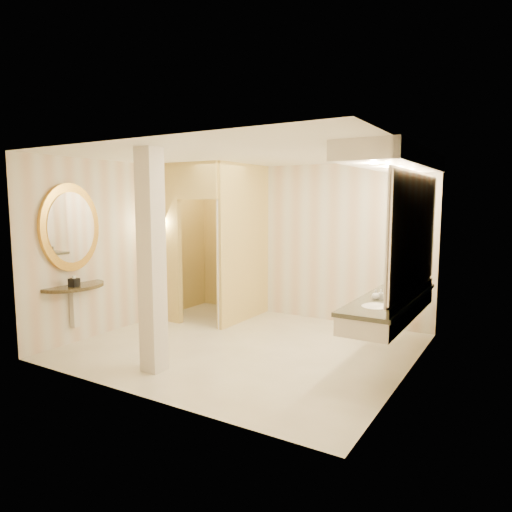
% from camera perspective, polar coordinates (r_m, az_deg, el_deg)
% --- Properties ---
extents(floor, '(4.50, 4.50, 0.00)m').
position_cam_1_polar(floor, '(6.68, -1.48, -11.21)').
color(floor, white).
rests_on(floor, ground).
extents(ceiling, '(4.50, 4.50, 0.00)m').
position_cam_1_polar(ceiling, '(6.38, -1.56, 12.51)').
color(ceiling, white).
rests_on(ceiling, wall_back).
extents(wall_back, '(4.50, 0.02, 2.70)m').
position_cam_1_polar(wall_back, '(8.14, 6.11, 1.75)').
color(wall_back, beige).
rests_on(wall_back, floor).
extents(wall_front, '(4.50, 0.02, 2.70)m').
position_cam_1_polar(wall_front, '(4.84, -14.41, -1.94)').
color(wall_front, beige).
rests_on(wall_front, floor).
extents(wall_left, '(0.02, 4.00, 2.70)m').
position_cam_1_polar(wall_left, '(7.83, -15.52, 1.33)').
color(wall_left, beige).
rests_on(wall_left, floor).
extents(wall_right, '(0.02, 4.00, 2.70)m').
position_cam_1_polar(wall_right, '(5.52, 18.55, -1.02)').
color(wall_right, beige).
rests_on(wall_right, floor).
extents(toilet_closet, '(1.50, 1.55, 2.70)m').
position_cam_1_polar(toilet_closet, '(7.81, -4.67, 1.81)').
color(toilet_closet, '#E8CF79').
rests_on(toilet_closet, floor).
extents(wall_sconce, '(0.14, 0.14, 0.42)m').
position_cam_1_polar(wall_sconce, '(7.88, -11.70, 4.26)').
color(wall_sconce, '#C78B3F').
rests_on(wall_sconce, toilet_closet).
extents(vanity, '(0.75, 2.54, 2.09)m').
position_cam_1_polar(vanity, '(5.94, 16.96, 2.28)').
color(vanity, beige).
rests_on(vanity, floor).
extents(console_shelf, '(0.97, 0.97, 1.93)m').
position_cam_1_polar(console_shelf, '(7.06, -22.14, 0.42)').
color(console_shelf, black).
rests_on(console_shelf, floor).
extents(pillar, '(0.25, 0.25, 2.70)m').
position_cam_1_polar(pillar, '(5.61, -12.91, -0.71)').
color(pillar, beige).
rests_on(pillar, floor).
extents(tissue_box, '(0.13, 0.13, 0.12)m').
position_cam_1_polar(tissue_box, '(6.93, -21.78, -3.09)').
color(tissue_box, black).
rests_on(tissue_box, console_shelf).
extents(toilet, '(0.44, 0.74, 0.73)m').
position_cam_1_polar(toilet, '(8.67, -2.21, -4.48)').
color(toilet, white).
rests_on(toilet, floor).
extents(soap_bottle_a, '(0.07, 0.07, 0.12)m').
position_cam_1_polar(soap_bottle_a, '(5.82, 15.36, -4.65)').
color(soap_bottle_a, beige).
rests_on(soap_bottle_a, vanity).
extents(soap_bottle_b, '(0.13, 0.13, 0.12)m').
position_cam_1_polar(soap_bottle_b, '(5.77, 14.72, -4.71)').
color(soap_bottle_b, silver).
rests_on(soap_bottle_b, vanity).
extents(soap_bottle_c, '(0.09, 0.09, 0.20)m').
position_cam_1_polar(soap_bottle_c, '(5.93, 16.39, -4.06)').
color(soap_bottle_c, '#C6B28C').
rests_on(soap_bottle_c, vanity).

